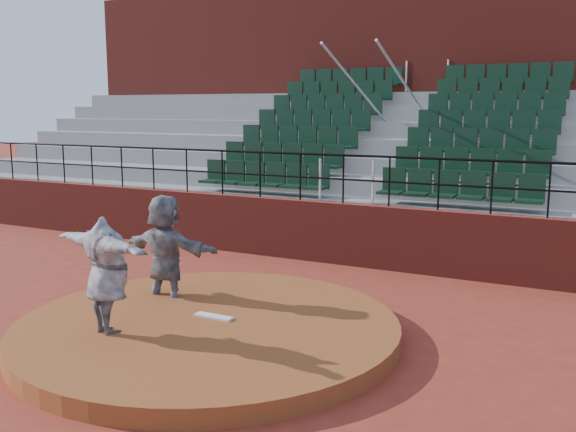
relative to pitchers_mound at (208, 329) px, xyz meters
The scene contains 9 objects.
ground 0.12m from the pitchers_mound, ahead, with size 90.00×90.00×0.00m, color maroon.
pitchers_mound is the anchor object (origin of this frame).
pitching_rubber 0.21m from the pitchers_mound, 90.00° to the left, with size 0.60×0.15×0.03m, color white.
boundary_wall 5.03m from the pitchers_mound, 90.00° to the left, with size 24.00×0.30×1.30m, color maroon.
wall_railing 5.35m from the pitchers_mound, 90.00° to the left, with size 24.04×0.05×1.03m.
seating_deck 8.75m from the pitchers_mound, 90.00° to the left, with size 24.00×5.97×4.63m.
press_box_facade 13.06m from the pitchers_mound, 90.00° to the left, with size 24.00×3.00×7.10m, color maroon.
pitcher 1.66m from the pitchers_mound, 132.57° to the right, with size 1.97×0.54×1.60m, color black.
fielder 1.76m from the pitchers_mound, 149.99° to the left, with size 1.77×0.56×1.91m, color black.
Camera 1 is at (5.10, -7.32, 3.28)m, focal length 40.00 mm.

